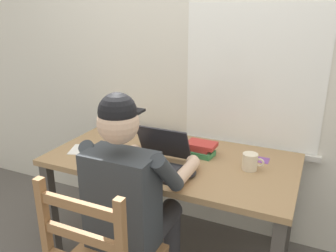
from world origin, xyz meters
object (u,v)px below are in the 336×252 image
object	(u,v)px
landscape_photo_print	(258,159)
laptop	(156,159)
coffee_mug_white	(250,162)
book_stack_main	(199,149)
desk	(172,169)
computer_mouse	(190,174)
seated_person	(133,196)
coffee_mug_dark	(149,140)

from	to	relation	value
landscape_photo_print	laptop	bearing A→B (deg)	-147.49
coffee_mug_white	book_stack_main	world-z (taller)	coffee_mug_white
desk	computer_mouse	size ratio (longest dim) A/B	15.12
seated_person	landscape_photo_print	size ratio (longest dim) A/B	9.65
desk	coffee_mug_white	bearing A→B (deg)	3.22
book_stack_main	landscape_photo_print	world-z (taller)	book_stack_main
laptop	book_stack_main	size ratio (longest dim) A/B	1.56
seated_person	landscape_photo_print	distance (m)	0.83
coffee_mug_white	landscape_photo_print	xyz separation A→B (m)	(0.02, 0.16, -0.05)
computer_mouse	landscape_photo_print	world-z (taller)	computer_mouse
coffee_mug_white	book_stack_main	bearing A→B (deg)	166.50
coffee_mug_dark	book_stack_main	world-z (taller)	coffee_mug_dark
desk	laptop	distance (m)	0.21
coffee_mug_white	book_stack_main	size ratio (longest dim) A/B	0.59
seated_person	laptop	size ratio (longest dim) A/B	3.80
laptop	seated_person	bearing A→B (deg)	-86.54
seated_person	laptop	bearing A→B (deg)	93.46
coffee_mug_dark	desk	bearing A→B (deg)	-21.78
seated_person	coffee_mug_white	size ratio (longest dim) A/B	10.05
seated_person	coffee_mug_dark	bearing A→B (deg)	108.98
laptop	coffee_mug_dark	distance (m)	0.29
desk	laptop	world-z (taller)	laptop
desk	landscape_photo_print	size ratio (longest dim) A/B	11.63
seated_person	book_stack_main	distance (m)	0.60
landscape_photo_print	seated_person	bearing A→B (deg)	-128.68
coffee_mug_dark	seated_person	bearing A→B (deg)	-71.02
seated_person	laptop	distance (m)	0.32
computer_mouse	coffee_mug_white	distance (m)	0.36
laptop	coffee_mug_white	size ratio (longest dim) A/B	2.64
coffee_mug_dark	book_stack_main	bearing A→B (deg)	4.96
computer_mouse	coffee_mug_white	size ratio (longest dim) A/B	0.80
laptop	coffee_mug_dark	xyz separation A→B (m)	(-0.17, 0.24, -0.00)
coffee_mug_white	landscape_photo_print	size ratio (longest dim) A/B	0.96
desk	book_stack_main	size ratio (longest dim) A/B	7.16
laptop	landscape_photo_print	bearing A→B (deg)	33.39
coffee_mug_white	landscape_photo_print	bearing A→B (deg)	83.02
desk	coffee_mug_white	world-z (taller)	coffee_mug_white
desk	landscape_photo_print	bearing A→B (deg)	20.35
laptop	landscape_photo_print	world-z (taller)	laptop
book_stack_main	seated_person	bearing A→B (deg)	-104.74
computer_mouse	book_stack_main	size ratio (longest dim) A/B	0.47
laptop	landscape_photo_print	xyz separation A→B (m)	(0.52, 0.35, -0.05)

